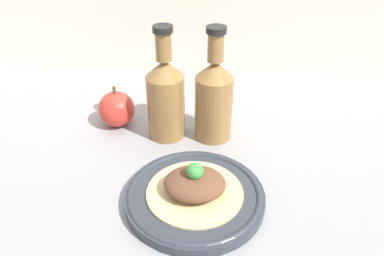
{
  "coord_description": "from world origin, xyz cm",
  "views": [
    {
      "loc": [
        6.26,
        -50.95,
        47.04
      ],
      "look_at": [
        3.4,
        7.59,
        8.62
      ],
      "focal_mm": 35.0,
      "sensor_mm": 36.0,
      "label": 1
    }
  ],
  "objects_px": {
    "cider_bottle_right": "(214,97)",
    "plate": "(195,196)",
    "apple": "(117,109)",
    "plated_food": "(195,185)",
    "cider_bottle_left": "(166,96)"
  },
  "relations": [
    {
      "from": "plated_food",
      "to": "apple",
      "type": "height_order",
      "value": "apple"
    },
    {
      "from": "plate",
      "to": "cider_bottle_right",
      "type": "relative_size",
      "value": 0.99
    },
    {
      "from": "apple",
      "to": "cider_bottle_right",
      "type": "bearing_deg",
      "value": -9.14
    },
    {
      "from": "cider_bottle_right",
      "to": "apple",
      "type": "relative_size",
      "value": 2.53
    },
    {
      "from": "plated_food",
      "to": "plate",
      "type": "bearing_deg",
      "value": 180.0
    },
    {
      "from": "plated_food",
      "to": "apple",
      "type": "distance_m",
      "value": 0.31
    },
    {
      "from": "plate",
      "to": "cider_bottle_left",
      "type": "height_order",
      "value": "cider_bottle_left"
    },
    {
      "from": "plated_food",
      "to": "cider_bottle_right",
      "type": "xyz_separation_m",
      "value": [
        0.03,
        0.21,
        0.06
      ]
    },
    {
      "from": "plate",
      "to": "plated_food",
      "type": "distance_m",
      "value": 0.03
    },
    {
      "from": "cider_bottle_right",
      "to": "plate",
      "type": "bearing_deg",
      "value": -98.44
    },
    {
      "from": "plated_food",
      "to": "cider_bottle_left",
      "type": "relative_size",
      "value": 0.69
    },
    {
      "from": "plated_food",
      "to": "cider_bottle_left",
      "type": "xyz_separation_m",
      "value": [
        -0.07,
        0.21,
        0.06
      ]
    },
    {
      "from": "plate",
      "to": "cider_bottle_right",
      "type": "xyz_separation_m",
      "value": [
        0.03,
        0.21,
        0.08
      ]
    },
    {
      "from": "plate",
      "to": "cider_bottle_right",
      "type": "height_order",
      "value": "cider_bottle_right"
    },
    {
      "from": "apple",
      "to": "plate",
      "type": "bearing_deg",
      "value": -52.23
    }
  ]
}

